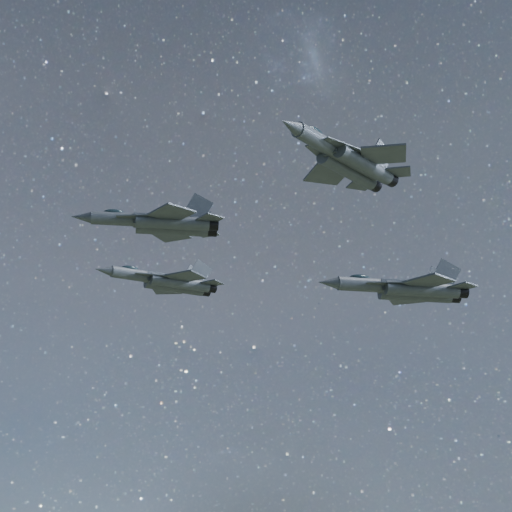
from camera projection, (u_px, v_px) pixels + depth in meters
name	position (u px, v px, depth m)	size (l,w,h in m)	color
jet_lead	(160.00, 223.00, 81.48)	(15.85, 10.67, 4.00)	#373D44
jet_left	(168.00, 281.00, 98.12)	(16.21, 11.48, 4.11)	#373D44
jet_right	(348.00, 160.00, 66.18)	(14.86, 9.79, 3.81)	#373D44
jet_slot	(407.00, 289.00, 85.90)	(17.50, 11.90, 4.40)	#373D44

